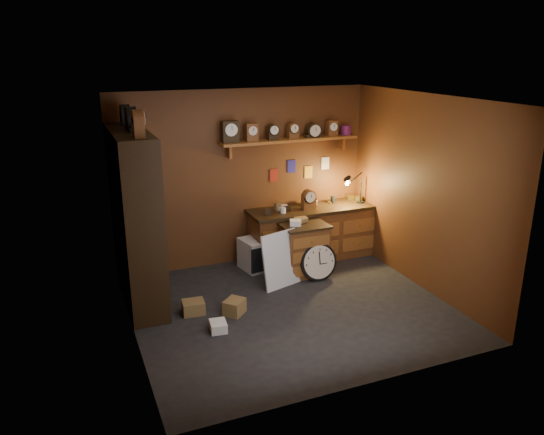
{
  "coord_description": "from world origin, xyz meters",
  "views": [
    {
      "loc": [
        -2.6,
        -5.71,
        3.29
      ],
      "look_at": [
        -0.12,
        0.35,
        1.16
      ],
      "focal_mm": 35.0,
      "sensor_mm": 36.0,
      "label": 1
    }
  ],
  "objects": [
    {
      "name": "big_round_clock",
      "position": [
        0.74,
        0.67,
        0.28
      ],
      "size": [
        0.56,
        0.18,
        0.56
      ],
      "color": "black",
      "rests_on": "ground"
    },
    {
      "name": "white_panel",
      "position": [
        0.15,
        0.69,
        0.0
      ],
      "size": [
        0.64,
        0.34,
        0.81
      ],
      "primitive_type": "cube",
      "rotation": [
        -0.17,
        0.0,
        0.3
      ],
      "color": "silver",
      "rests_on": "ground"
    },
    {
      "name": "room_shell",
      "position": [
        0.04,
        0.11,
        1.72
      ],
      "size": [
        4.02,
        3.62,
        2.71
      ],
      "color": "#582F15",
      "rests_on": "ground"
    },
    {
      "name": "shelving_unit",
      "position": [
        -1.79,
        0.98,
        1.25
      ],
      "size": [
        0.47,
        1.6,
        2.58
      ],
      "color": "black",
      "rests_on": "ground"
    },
    {
      "name": "low_cabinet",
      "position": [
        0.64,
        0.97,
        0.42
      ],
      "size": [
        0.69,
        0.59,
        0.87
      ],
      "rotation": [
        0.0,
        0.0,
        0.01
      ],
      "color": "brown",
      "rests_on": "ground"
    },
    {
      "name": "workbench",
      "position": [
        1.05,
        1.47,
        0.47
      ],
      "size": [
        2.1,
        0.66,
        1.36
      ],
      "color": "brown",
      "rests_on": "ground"
    },
    {
      "name": "floor_box_c",
      "position": [
        -0.73,
        0.13,
        0.1
      ],
      "size": [
        0.34,
        0.34,
        0.2
      ],
      "primitive_type": "cube",
      "rotation": [
        0.0,
        0.0,
        0.75
      ],
      "color": "olive",
      "rests_on": "ground"
    },
    {
      "name": "floor_box_a",
      "position": [
        -1.22,
        0.34,
        0.09
      ],
      "size": [
        0.3,
        0.26,
        0.17
      ],
      "primitive_type": "cube",
      "rotation": [
        0.0,
        0.0,
        -0.09
      ],
      "color": "olive",
      "rests_on": "ground"
    },
    {
      "name": "floor_box_b",
      "position": [
        -1.05,
        -0.2,
        0.06
      ],
      "size": [
        0.22,
        0.26,
        0.12
      ],
      "primitive_type": "cube",
      "rotation": [
        0.0,
        0.0,
        -0.12
      ],
      "color": "white",
      "rests_on": "ground"
    },
    {
      "name": "floor",
      "position": [
        0.0,
        0.0,
        0.0
      ],
      "size": [
        4.0,
        4.0,
        0.0
      ],
      "primitive_type": "plane",
      "color": "black",
      "rests_on": "ground"
    },
    {
      "name": "mini_fridge",
      "position": [
        0.06,
        1.39,
        0.24
      ],
      "size": [
        0.54,
        0.56,
        0.48
      ],
      "rotation": [
        0.0,
        0.0,
        0.19
      ],
      "color": "silver",
      "rests_on": "ground"
    }
  ]
}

